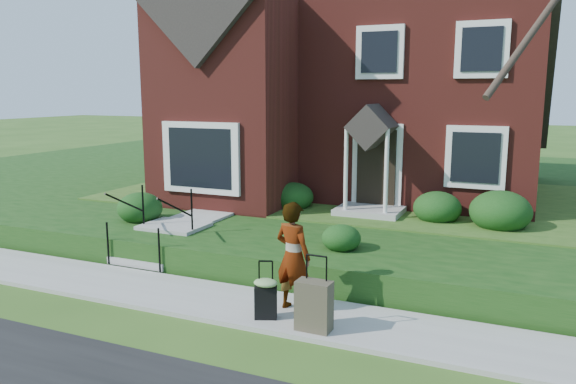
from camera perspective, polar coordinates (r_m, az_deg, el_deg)
The scene contains 10 objects.
ground at distance 10.04m, azimuth -7.10°, elevation -11.21°, with size 120.00×120.00×0.00m, color #2D5119.
sidewalk at distance 10.03m, azimuth -7.10°, elevation -11.00°, with size 60.00×1.60×0.08m, color #9E9B93.
terrace at distance 19.22m, azimuth 20.79°, elevation -0.52°, with size 44.00×20.00×0.60m, color #143B10.
walkway at distance 15.23m, azimuth -5.65°, elevation -1.29°, with size 1.20×6.00×0.06m, color #9E9B93.
main_house at distance 18.39m, azimuth 7.92°, elevation 15.13°, with size 10.40×10.20×9.40m.
front_steps at distance 12.69m, azimuth -12.64°, elevation -4.56°, with size 1.40×2.02×1.50m.
foundation_shrubs at distance 13.92m, azimuth 3.40°, elevation -0.70°, with size 9.56×4.28×0.96m.
woman at distance 9.23m, azimuth 0.52°, elevation -6.55°, with size 0.66×0.44×1.82m, color #999999.
suitcase_black at distance 9.06m, azimuth -2.28°, elevation -10.55°, with size 0.48×0.44×0.94m.
suitcase_olive at distance 8.63m, azimuth 2.65°, elevation -11.45°, with size 0.54×0.31×1.16m.
Camera 1 is at (4.84, -8.01, 3.65)m, focal length 35.00 mm.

